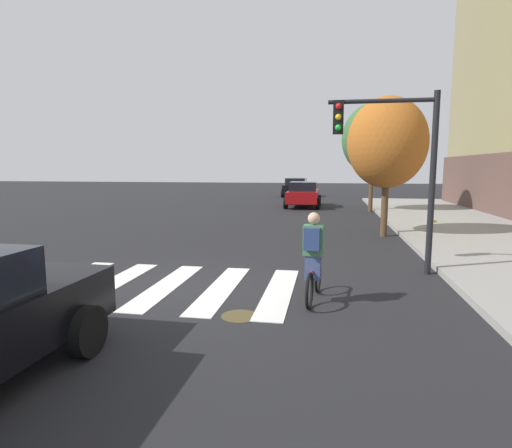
% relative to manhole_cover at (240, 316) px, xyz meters
% --- Properties ---
extents(ground_plane, '(120.00, 120.00, 0.00)m').
position_rel_manhole_cover_xyz_m(ground_plane, '(-1.48, 1.51, -0.00)').
color(ground_plane, black).
extents(crosswalk_stripes, '(5.36, 3.49, 0.01)m').
position_rel_manhole_cover_xyz_m(crosswalk_stripes, '(-1.92, 1.51, 0.00)').
color(crosswalk_stripes, silver).
rests_on(crosswalk_stripes, ground).
extents(manhole_cover, '(0.64, 0.64, 0.01)m').
position_rel_manhole_cover_xyz_m(manhole_cover, '(0.00, 0.00, 0.00)').
color(manhole_cover, '#473D1E').
rests_on(manhole_cover, ground).
extents(sedan_mid, '(2.17, 4.61, 1.59)m').
position_rel_manhole_cover_xyz_m(sedan_mid, '(-0.14, 20.06, 0.82)').
color(sedan_mid, maroon).
rests_on(sedan_mid, ground).
extents(sedan_far, '(2.27, 4.66, 1.59)m').
position_rel_manhole_cover_xyz_m(sedan_far, '(-1.32, 29.61, 0.82)').
color(sedan_far, black).
rests_on(sedan_far, ground).
extents(cyclist, '(0.39, 1.71, 1.69)m').
position_rel_manhole_cover_xyz_m(cyclist, '(1.19, 0.96, 0.84)').
color(cyclist, black).
rests_on(cyclist, ground).
extents(traffic_light_near, '(2.47, 0.28, 4.20)m').
position_rel_manhole_cover_xyz_m(traffic_light_near, '(2.95, 3.51, 2.86)').
color(traffic_light_near, black).
rests_on(traffic_light_near, ground).
extents(fire_hydrant, '(0.33, 0.22, 0.78)m').
position_rel_manhole_cover_xyz_m(fire_hydrant, '(5.20, 9.64, 0.53)').
color(fire_hydrant, gold).
rests_on(fire_hydrant, sidewalk).
extents(street_tree_near, '(2.80, 2.80, 4.98)m').
position_rel_manhole_cover_xyz_m(street_tree_near, '(3.45, 9.01, 3.36)').
color(street_tree_near, '#4C3823').
rests_on(street_tree_near, ground).
extents(street_tree_mid, '(3.38, 3.38, 6.00)m').
position_rel_manhole_cover_xyz_m(street_tree_mid, '(3.79, 17.66, 4.05)').
color(street_tree_mid, '#4C3823').
rests_on(street_tree_mid, ground).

